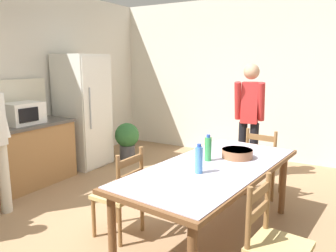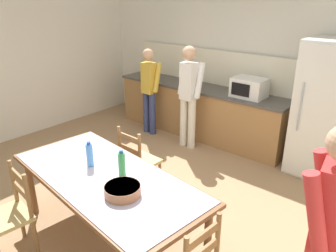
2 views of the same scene
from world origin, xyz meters
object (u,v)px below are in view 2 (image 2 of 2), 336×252
(chair_side_near_left, at_px, (11,215))
(person_by_table, at_px, (325,234))
(refrigerator, at_px, (325,110))
(dining_table, at_px, (106,182))
(microwave, at_px, (249,88))
(bottle_off_centre, at_px, (122,164))
(person_at_sink, at_px, (149,87))
(person_at_counter, at_px, (189,92))
(bottle_near_centre, at_px, (90,155))
(chair_side_far_left, at_px, (138,161))
(serving_bowl, at_px, (123,190))

(chair_side_near_left, bearing_deg, person_by_table, 27.31)
(refrigerator, relative_size, dining_table, 0.83)
(microwave, relative_size, bottle_off_centre, 1.85)
(microwave, bearing_deg, bottle_off_centre, -88.24)
(chair_side_near_left, distance_m, person_by_table, 2.72)
(chair_side_near_left, bearing_deg, microwave, 87.03)
(chair_side_near_left, distance_m, person_at_sink, 3.28)
(refrigerator, xyz_separation_m, chair_side_near_left, (-1.74, -3.56, -0.50))
(bottle_off_centre, bearing_deg, person_at_counter, 111.18)
(refrigerator, bearing_deg, bottle_near_centre, -117.19)
(refrigerator, height_order, microwave, refrigerator)
(bottle_off_centre, relative_size, person_by_table, 0.16)
(chair_side_near_left, relative_size, person_at_sink, 0.59)
(refrigerator, bearing_deg, chair_side_near_left, -116.11)
(chair_side_near_left, bearing_deg, dining_table, 58.25)
(bottle_near_centre, xyz_separation_m, chair_side_far_left, (-0.13, 0.80, -0.45))
(person_at_counter, bearing_deg, refrigerator, -75.39)
(chair_side_far_left, distance_m, person_by_table, 2.46)
(person_at_sink, bearing_deg, person_by_table, -121.04)
(microwave, relative_size, dining_table, 0.22)
(dining_table, relative_size, serving_bowl, 7.08)
(bottle_near_centre, distance_m, person_at_sink, 2.70)
(chair_side_near_left, height_order, person_at_counter, person_at_counter)
(refrigerator, distance_m, person_at_sink, 2.84)
(microwave, relative_size, serving_bowl, 1.56)
(refrigerator, relative_size, person_at_sink, 1.22)
(serving_bowl, height_order, person_at_sink, person_at_sink)
(bottle_near_centre, height_order, person_at_counter, person_at_counter)
(chair_side_near_left, height_order, chair_side_far_left, same)
(bottle_near_centre, xyz_separation_m, person_at_sink, (-1.36, 2.33, -0.03))
(microwave, xyz_separation_m, bottle_off_centre, (0.08, -2.75, -0.16))
(chair_side_far_left, bearing_deg, person_by_table, 167.03)
(person_at_counter, bearing_deg, dining_table, -162.38)
(microwave, height_order, serving_bowl, microwave)
(bottle_off_centre, distance_m, chair_side_far_left, 0.99)
(chair_side_far_left, bearing_deg, person_at_sink, -49.54)
(dining_table, height_order, chair_side_near_left, chair_side_near_left)
(refrigerator, height_order, chair_side_far_left, refrigerator)
(microwave, distance_m, person_by_table, 3.25)
(chair_side_near_left, height_order, person_at_sink, person_at_sink)
(bottle_near_centre, bearing_deg, person_at_counter, 101.59)
(serving_bowl, relative_size, chair_side_far_left, 0.35)
(bottle_near_centre, bearing_deg, refrigerator, 62.81)
(bottle_near_centre, distance_m, person_at_counter, 2.36)
(refrigerator, distance_m, chair_side_far_left, 2.60)
(serving_bowl, distance_m, person_at_counter, 2.70)
(microwave, xyz_separation_m, dining_table, (-0.04, -2.86, -0.35))
(microwave, xyz_separation_m, person_at_sink, (-1.66, -0.50, -0.18))
(dining_table, bearing_deg, person_at_counter, 107.62)
(microwave, height_order, bottle_near_centre, microwave)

